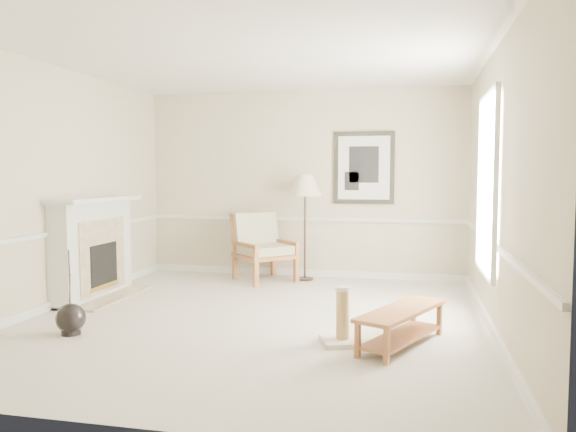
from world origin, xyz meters
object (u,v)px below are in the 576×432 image
(floor_vase, at_px, (71,319))
(armchair, at_px, (261,244))
(floor_lamp, at_px, (305,188))
(scratching_post, at_px, (343,326))
(bench, at_px, (401,321))

(floor_vase, xyz_separation_m, armchair, (1.09, 3.26, 0.39))
(floor_vase, bearing_deg, floor_lamp, 62.81)
(scratching_post, bearing_deg, floor_lamp, 107.12)
(bench, bearing_deg, scratching_post, -174.36)
(armchair, distance_m, bench, 3.63)
(armchair, bearing_deg, scratching_post, -105.48)
(floor_vase, height_order, bench, floor_vase)
(floor_vase, relative_size, bench, 0.68)
(armchair, height_order, bench, armchair)
(floor_lamp, bearing_deg, floor_vase, -117.19)
(floor_lamp, distance_m, bench, 3.58)
(floor_vase, height_order, floor_lamp, floor_lamp)
(armchair, bearing_deg, floor_lamp, -32.98)
(floor_vase, xyz_separation_m, floor_lamp, (1.74, 3.38, 1.24))
(floor_vase, bearing_deg, armchair, 71.51)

